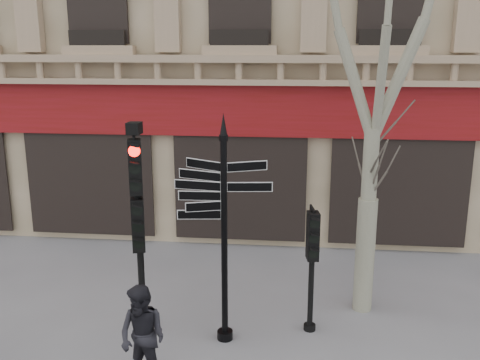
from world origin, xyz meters
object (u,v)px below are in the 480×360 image
object	(u,v)px
fingerpost	(224,192)
traffic_signal_main	(138,203)
traffic_signal_secondary	(312,249)
pedestrian_b	(143,337)

from	to	relation	value
fingerpost	traffic_signal_main	size ratio (longest dim) A/B	1.05
fingerpost	traffic_signal_main	world-z (taller)	fingerpost
traffic_signal_main	traffic_signal_secondary	world-z (taller)	traffic_signal_main
traffic_signal_secondary	pedestrian_b	size ratio (longest dim) A/B	1.40
fingerpost	traffic_signal_secondary	bearing A→B (deg)	20.62
fingerpost	traffic_signal_main	xyz separation A→B (m)	(-1.57, 0.22, -0.30)
traffic_signal_main	fingerpost	bearing A→B (deg)	-24.32
fingerpost	pedestrian_b	bearing A→B (deg)	-122.82
traffic_signal_main	pedestrian_b	size ratio (longest dim) A/B	2.35
traffic_signal_secondary	pedestrian_b	xyz separation A→B (m)	(-2.60, -1.95, -0.79)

